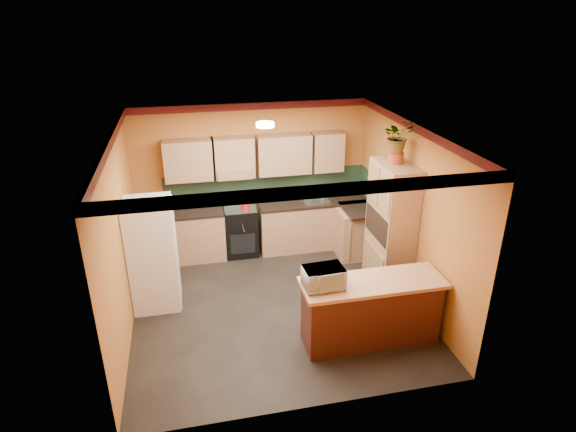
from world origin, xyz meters
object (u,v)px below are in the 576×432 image
object	(u,v)px
fridge	(153,254)
microwave	(323,278)
stove	(241,230)
breakfast_bar	(371,312)
pantry	(390,229)
base_cabinets_back	(274,228)

from	to	relation	value
fridge	microwave	world-z (taller)	fridge
stove	breakfast_bar	size ratio (longest dim) A/B	0.51
breakfast_bar	microwave	world-z (taller)	microwave
pantry	microwave	bearing A→B (deg)	-140.11
stove	microwave	distance (m)	3.03
fridge	stove	bearing A→B (deg)	43.15
base_cabinets_back	microwave	bearing A→B (deg)	-88.19
base_cabinets_back	microwave	size ratio (longest dim) A/B	7.22
base_cabinets_back	pantry	bearing A→B (deg)	-48.21
stove	microwave	bearing A→B (deg)	-76.05
fridge	pantry	world-z (taller)	pantry
stove	breakfast_bar	bearing A→B (deg)	-64.17
base_cabinets_back	fridge	bearing A→B (deg)	-146.71
breakfast_bar	microwave	size ratio (longest dim) A/B	3.56
microwave	stove	bearing A→B (deg)	100.28
base_cabinets_back	stove	bearing A→B (deg)	-180.00
base_cabinets_back	microwave	xyz separation A→B (m)	(0.09, -2.88, 0.63)
breakfast_bar	microwave	bearing A→B (deg)	180.00
pantry	breakfast_bar	xyz separation A→B (m)	(-0.74, -1.19, -0.61)
base_cabinets_back	pantry	world-z (taller)	pantry
base_cabinets_back	fridge	world-z (taller)	fridge
pantry	breakfast_bar	world-z (taller)	pantry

